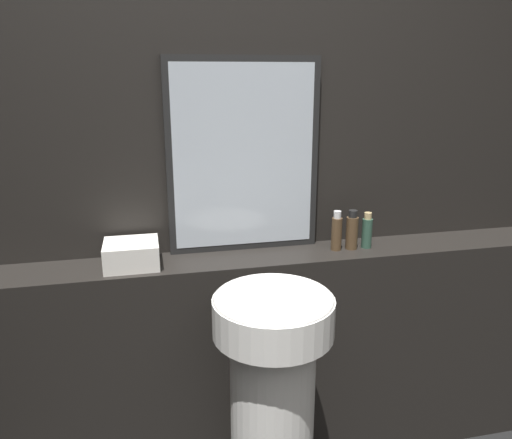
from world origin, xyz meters
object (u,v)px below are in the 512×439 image
at_px(mirror, 244,157).
at_px(towel_stack, 132,254).
at_px(shampoo_bottle, 337,232).
at_px(pedestal_sink, 272,407).
at_px(conditioner_bottle, 352,231).
at_px(lotion_bottle, 367,231).

bearing_deg(mirror, towel_stack, -167.68).
relative_size(mirror, shampoo_bottle, 4.62).
bearing_deg(pedestal_sink, shampoo_bottle, 46.18).
xyz_separation_m(pedestal_sink, mirror, (-0.00, 0.47, 0.79)).
bearing_deg(towel_stack, mirror, 12.32).
height_order(pedestal_sink, shampoo_bottle, shampoo_bottle).
bearing_deg(towel_stack, conditioner_bottle, 0.00).
relative_size(pedestal_sink, lotion_bottle, 6.38).
relative_size(towel_stack, shampoo_bottle, 1.21).
bearing_deg(lotion_bottle, shampoo_bottle, 180.00).
bearing_deg(lotion_bottle, towel_stack, 180.00).
bearing_deg(shampoo_bottle, mirror, 164.91).
xyz_separation_m(mirror, towel_stack, (-0.44, -0.10, -0.33)).
distance_m(towel_stack, shampoo_bottle, 0.80).
distance_m(pedestal_sink, shampoo_bottle, 0.71).
bearing_deg(mirror, pedestal_sink, -89.85).
xyz_separation_m(pedestal_sink, conditioner_bottle, (0.42, 0.37, 0.49)).
bearing_deg(lotion_bottle, conditioner_bottle, 180.00).
xyz_separation_m(pedestal_sink, shampoo_bottle, (0.36, 0.37, 0.49)).
xyz_separation_m(mirror, conditioner_bottle, (0.43, -0.10, -0.30)).
distance_m(conditioner_bottle, lotion_bottle, 0.07).
height_order(towel_stack, lotion_bottle, lotion_bottle).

